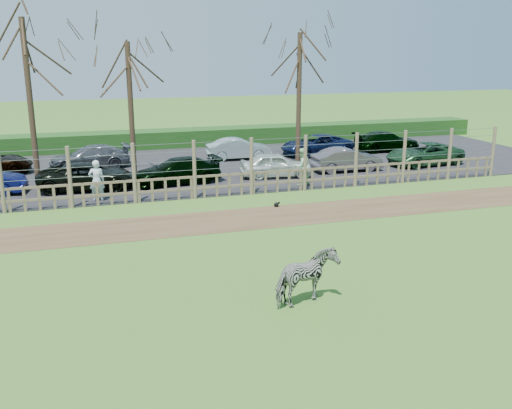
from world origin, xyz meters
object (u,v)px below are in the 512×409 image
object	(u,v)px
car_9	(90,157)
zebra	(306,278)
car_3	(177,171)
car_12	(316,145)
tree_right	(299,67)
tree_mid	(129,77)
visitor_a	(97,181)
car_2	(87,176)
car_11	(239,149)
car_13	(387,141)
car_4	(276,165)
car_5	(347,160)
crow	(277,204)
car_6	(424,154)
tree_left	(26,62)
visitor_b	(302,167)

from	to	relation	value
car_9	zebra	bearing A→B (deg)	9.17
car_3	car_12	world-z (taller)	same
tree_right	tree_mid	bearing A→B (deg)	-176.82
visitor_a	car_2	bearing A→B (deg)	-77.44
car_2	car_9	bearing A→B (deg)	3.13
car_11	tree_right	bearing A→B (deg)	-121.09
visitor_a	car_13	bearing A→B (deg)	-154.19
zebra	car_4	xyz separation A→B (m)	(4.04, 13.87, -0.06)
car_3	car_9	distance (m)	6.18
tree_right	car_9	bearing A→B (deg)	171.01
car_9	car_5	bearing A→B (deg)	65.02
car_5	car_11	size ratio (longest dim) A/B	1.00
car_3	car_13	distance (m)	14.69
crow	zebra	bearing A→B (deg)	-104.58
crow	car_12	distance (m)	11.80
car_5	car_11	distance (m)	6.56
car_5	car_6	bearing A→B (deg)	-86.21
tree_right	car_9	xyz separation A→B (m)	(-11.08, 1.75, -4.60)
car_4	car_11	bearing A→B (deg)	13.72
car_9	car_12	size ratio (longest dim) A/B	0.96
car_4	car_11	world-z (taller)	same
car_9	car_13	world-z (taller)	same
zebra	visitor_a	bearing A→B (deg)	0.93
car_12	car_13	xyz separation A→B (m)	(4.67, -0.07, 0.00)
tree_mid	car_4	bearing A→B (deg)	-21.79
tree_left	car_12	size ratio (longest dim) A/B	1.82
visitor_a	car_5	world-z (taller)	visitor_a
visitor_a	car_2	world-z (taller)	visitor_a
car_9	car_13	size ratio (longest dim) A/B	1.00
tree_left	car_4	distance (m)	12.30
car_13	visitor_b	bearing A→B (deg)	133.70
tree_mid	zebra	distance (m)	17.24
visitor_b	car_5	world-z (taller)	visitor_b
tree_mid	car_13	bearing A→B (deg)	8.35
crow	car_9	bearing A→B (deg)	124.76
tree_mid	car_5	world-z (taller)	tree_mid
tree_right	car_5	size ratio (longest dim) A/B	2.02
tree_right	zebra	distance (m)	18.75
car_3	car_5	world-z (taller)	same
car_2	car_11	bearing A→B (deg)	-53.52
tree_mid	car_5	bearing A→B (deg)	-12.77
tree_left	car_13	world-z (taller)	tree_left
crow	car_5	world-z (taller)	car_5
zebra	car_12	bearing A→B (deg)	-44.09
tree_mid	car_3	world-z (taller)	tree_mid
tree_mid	car_11	bearing A→B (deg)	21.58
car_9	crow	bearing A→B (deg)	29.96
tree_left	visitor_a	size ratio (longest dim) A/B	4.57
car_12	tree_left	bearing A→B (deg)	-84.23
visitor_b	car_11	world-z (taller)	visitor_b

